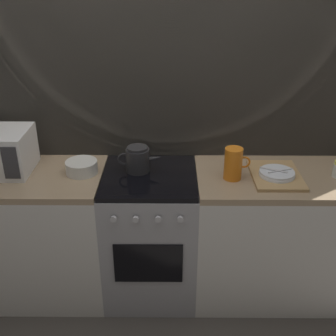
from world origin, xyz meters
name	(u,v)px	position (x,y,z in m)	size (l,w,h in m)	color
ground_plane	(152,286)	(0.00, 0.00, 0.00)	(8.00, 8.00, 0.00)	#47423D
back_wall	(151,113)	(0.00, 0.32, 1.20)	(3.60, 0.05, 2.40)	#A39989
counter_left	(18,234)	(-0.90, 0.00, 0.45)	(1.20, 0.60, 0.90)	silver
stove_unit	(151,234)	(0.00, 0.00, 0.45)	(0.60, 0.63, 0.90)	#9E9EA3
counter_right	(284,235)	(0.90, 0.00, 0.45)	(1.20, 0.60, 0.90)	silver
kettle	(138,159)	(-0.07, 0.06, 0.98)	(0.28, 0.15, 0.17)	#262628
mixing_bowl	(82,167)	(-0.43, 0.03, 0.94)	(0.20, 0.20, 0.08)	silver
pitcher	(233,164)	(0.52, -0.04, 1.00)	(0.16, 0.11, 0.20)	orange
dish_pile	(276,174)	(0.79, -0.02, 0.92)	(0.30, 0.40, 0.06)	tan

